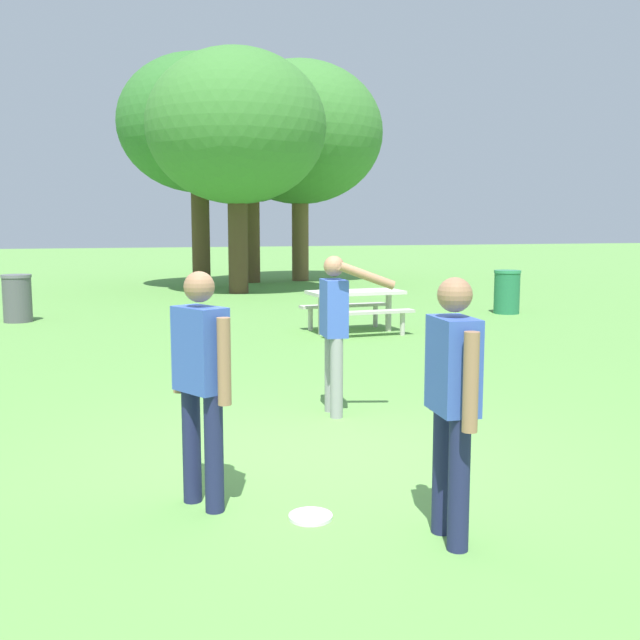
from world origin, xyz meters
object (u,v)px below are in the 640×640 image
Objects in this scene: tree_far_right at (236,128)px; tree_back_left at (300,134)px; tree_broad_center at (198,125)px; person_bystander at (201,374)px; picnic_table_near at (355,302)px; trash_can_beside_table at (507,292)px; frisbee at (311,517)px; tree_slender_mid at (251,155)px; person_catcher at (453,392)px; trash_can_further_along at (17,298)px; person_thrower at (335,322)px.

tree_far_right is 5.12m from tree_back_left.
person_bystander is at bearing -99.16° from tree_broad_center.
tree_far_right reaches higher than picnic_table_near.
trash_can_beside_table is 0.14× the size of tree_broad_center.
tree_slender_mid is at bearing 77.98° from frisbee.
tree_far_right is (2.97, 16.24, 4.65)m from frisbee.
person_bystander is 0.24× the size of tree_far_right.
person_catcher is 1.71× the size of trash_can_further_along.
trash_can_further_along is at bearing 100.14° from person_bystander.
tree_slender_mid is (4.89, 19.53, 3.33)m from person_bystander.
picnic_table_near is at bearing -102.29° from tree_back_left.
trash_can_further_along is at bearing 149.10° from picnic_table_near.
tree_far_right is (-0.37, 8.40, 4.10)m from picnic_table_near.
tree_back_left reaches higher than tree_broad_center.
tree_slender_mid reaches higher than frisbee.
person_bystander reaches higher than trash_can_further_along.
person_catcher is 21.97m from tree_back_left.
tree_back_left reaches higher than person_thrower.
frisbee is 8.54m from picnic_table_near.
trash_can_beside_table is at bearing -81.93° from tree_back_left.
person_thrower is 5.57× the size of frisbee.
frisbee is at bearing -34.46° from person_bystander.
tree_far_right is (0.74, -2.03, -0.31)m from tree_broad_center.
picnic_table_near is 0.25× the size of tree_broad_center.
person_catcher is 0.22× the size of tree_back_left.
person_thrower is at bearing -94.26° from tree_broad_center.
person_catcher is (-0.35, -3.11, -0.02)m from person_thrower.
person_bystander is at bearing -108.63° from tree_back_left.
trash_can_beside_table is 0.14× the size of tree_far_right.
person_thrower is at bearing 83.65° from person_catcher.
trash_can_further_along is at bearing 169.61° from trash_can_beside_table.
person_thrower is 2.88m from frisbee.
picnic_table_near is at bearing 66.93° from frisbee.
person_thrower is 9.63m from trash_can_further_along.
picnic_table_near is 0.23× the size of tree_back_left.
person_catcher is 1.71m from person_bystander.
person_catcher is 0.28× the size of tree_slender_mid.
trash_can_further_along is 0.16× the size of tree_slender_mid.
picnic_table_near reaches higher than frisbee.
tree_far_right is at bearing 40.98° from trash_can_further_along.
picnic_table_near is at bearing 61.71° from person_bystander.
person_catcher is 1.71× the size of trash_can_beside_table.
trash_can_further_along is at bearing 102.86° from frisbee.
person_thrower is 2.68m from person_bystander.
tree_back_left is at bearing 98.07° from trash_can_beside_table.
tree_far_right reaches higher than person_catcher.
tree_far_right is at bearing -70.08° from tree_broad_center.
person_catcher is 17.39m from tree_far_right.
tree_back_left is (8.66, 8.90, 4.60)m from trash_can_further_along.
picnic_table_near is at bearing -158.27° from trash_can_beside_table.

